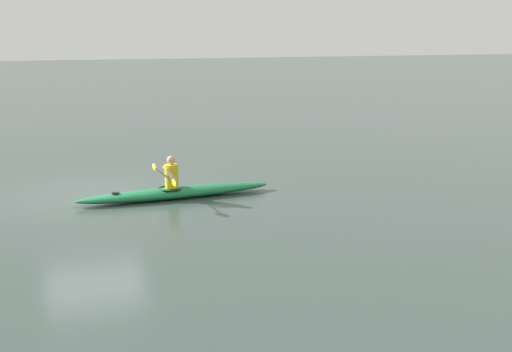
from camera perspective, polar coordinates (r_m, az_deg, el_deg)
The scene contains 3 objects.
ground_plane at distance 16.90m, azimuth -14.17°, elevation -1.62°, with size 160.00×160.00×0.00m, color #384742.
kayak at distance 16.19m, azimuth -7.03°, elevation -1.44°, with size 4.89×0.92×0.27m.
kayaker at distance 16.06m, azimuth -7.43°, elevation 0.17°, with size 0.45×2.32×0.79m.
Camera 1 is at (1.24, 16.37, 4.02)m, focal length 46.01 mm.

